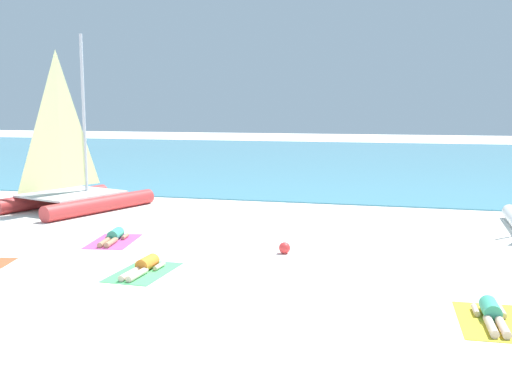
% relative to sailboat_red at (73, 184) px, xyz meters
% --- Properties ---
extents(ground_plane, '(120.00, 120.00, 0.00)m').
position_rel_sailboat_red_xyz_m(ground_plane, '(7.29, 3.10, -0.92)').
color(ground_plane, white).
extents(ocean_water, '(120.00, 40.00, 0.05)m').
position_rel_sailboat_red_xyz_m(ocean_water, '(7.29, 23.47, -0.89)').
color(ocean_water, '#4C9EB7').
rests_on(ocean_water, ground).
extents(sailboat_red, '(4.34, 5.43, 6.16)m').
position_rel_sailboat_red_xyz_m(sailboat_red, '(0.00, 0.00, 0.00)').
color(sailboat_red, '#CC3838').
rests_on(sailboat_red, ground).
extents(towel_center_left, '(1.41, 2.06, 0.01)m').
position_rel_sailboat_red_xyz_m(towel_center_left, '(3.84, -4.29, -0.91)').
color(towel_center_left, '#D84C99').
rests_on(towel_center_left, ground).
extents(sunbather_center_left, '(0.67, 1.56, 0.30)m').
position_rel_sailboat_red_xyz_m(sunbather_center_left, '(3.83, -4.23, -0.79)').
color(sunbather_center_left, '#3FB28C').
rests_on(sunbather_center_left, towel_center_left).
extents(towel_center_right, '(1.14, 1.92, 0.01)m').
position_rel_sailboat_red_xyz_m(towel_center_right, '(5.96, -6.90, -0.91)').
color(towel_center_right, '#4CB266').
rests_on(towel_center_right, ground).
extents(sunbather_center_right, '(0.55, 1.56, 0.30)m').
position_rel_sailboat_red_xyz_m(sunbather_center_right, '(5.96, -6.83, -0.79)').
color(sunbather_center_right, orange).
rests_on(sunbather_center_right, towel_center_right).
extents(towel_rightmost, '(1.19, 1.95, 0.01)m').
position_rel_sailboat_red_xyz_m(towel_rightmost, '(13.02, -8.18, -0.91)').
color(towel_rightmost, yellow).
rests_on(towel_rightmost, ground).
extents(sunbather_rightmost, '(0.56, 1.56, 0.30)m').
position_rel_sailboat_red_xyz_m(sunbather_rightmost, '(13.02, -8.12, -0.79)').
color(sunbather_rightmost, '#3FB28C').
rests_on(sunbather_rightmost, towel_rightmost).
extents(beach_ball, '(0.29, 0.29, 0.29)m').
position_rel_sailboat_red_xyz_m(beach_ball, '(8.61, -4.42, -0.77)').
color(beach_ball, red).
rests_on(beach_ball, ground).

